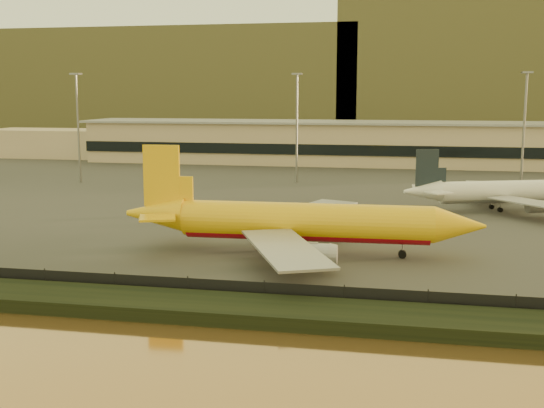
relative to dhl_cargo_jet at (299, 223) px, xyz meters
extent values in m
plane|color=black|center=(-2.09, -8.63, -4.41)|extent=(900.00, 900.00, 0.00)
cube|color=black|center=(-2.09, -25.63, -3.71)|extent=(320.00, 7.00, 1.40)
cube|color=#2D2D2D|center=(-2.09, 86.37, -4.31)|extent=(320.00, 220.00, 0.20)
cube|color=black|center=(-2.09, -21.63, -3.11)|extent=(300.00, 0.05, 2.20)
cube|color=tan|center=(-2.09, 116.37, 1.79)|extent=(160.00, 22.00, 12.00)
cube|color=black|center=(-2.09, 105.17, 0.79)|extent=(160.00, 0.60, 3.00)
cube|color=gray|center=(-2.09, 116.37, 8.09)|extent=(164.00, 24.00, 0.60)
cube|color=tan|center=(-97.09, 120.37, 0.29)|extent=(50.00, 18.00, 9.00)
cylinder|color=slate|center=(-62.09, 61.37, 8.29)|extent=(0.50, 0.50, 25.00)
cube|color=slate|center=(-62.09, 61.37, 20.99)|extent=(2.20, 2.20, 0.40)
cylinder|color=slate|center=(-12.09, 71.37, 8.29)|extent=(0.50, 0.50, 25.00)
cube|color=slate|center=(-12.09, 71.37, 20.99)|extent=(2.20, 2.20, 0.40)
cylinder|color=slate|center=(37.91, 69.37, 8.29)|extent=(0.50, 0.50, 25.00)
cube|color=slate|center=(37.91, 69.37, 20.99)|extent=(2.20, 2.20, 0.40)
cube|color=brown|center=(-142.09, 331.37, 23.09)|extent=(260.00, 160.00, 55.00)
cube|color=brown|center=(87.91, 331.37, 30.59)|extent=(220.00, 160.00, 70.00)
cylinder|color=#EAAE0C|center=(0.86, 0.03, 0.25)|extent=(32.65, 5.80, 4.70)
cylinder|color=#A40914|center=(0.86, 0.03, -0.57)|extent=(31.71, 4.73, 3.66)
cone|color=#EAAE0C|center=(20.26, 0.69, 0.25)|extent=(6.48, 4.91, 4.70)
cone|color=#EAAE0C|center=(-19.45, -0.66, 0.61)|extent=(8.28, 4.97, 4.70)
cube|color=#EAAE0C|center=(-18.54, -0.63, 5.77)|extent=(4.98, 0.54, 8.22)
cube|color=#EAAE0C|center=(-17.80, 4.09, 0.96)|extent=(5.57, 5.54, 0.28)
cube|color=#EAAE0C|center=(-17.48, -5.29, 0.96)|extent=(5.77, 5.73, 0.28)
cube|color=gray|center=(-0.47, 12.50, -0.57)|extent=(12.91, 21.25, 0.28)
cylinder|color=gray|center=(1.89, 9.53, -1.86)|extent=(5.50, 2.76, 2.58)
cube|color=gray|center=(0.38, -12.50, -0.57)|extent=(14.02, 21.13, 0.28)
cylinder|color=gray|center=(2.53, -9.38, -1.86)|extent=(5.50, 2.76, 2.58)
cylinder|color=black|center=(13.27, 0.45, -3.69)|extent=(1.06, 0.86, 1.03)
cylinder|color=slate|center=(13.27, 0.45, -3.15)|extent=(0.18, 0.18, 2.11)
cylinder|color=black|center=(-2.45, -2.20, -3.69)|extent=(1.06, 0.86, 1.03)
cylinder|color=slate|center=(-2.45, -2.20, -3.15)|extent=(0.18, 0.18, 2.11)
cylinder|color=black|center=(-2.60, 2.03, -3.69)|extent=(1.06, 0.86, 1.03)
cylinder|color=slate|center=(-2.60, 2.03, -3.15)|extent=(0.18, 0.18, 2.11)
cylinder|color=silver|center=(31.96, 40.99, -0.67)|extent=(26.45, 12.60, 3.72)
cylinder|color=gray|center=(31.96, 40.99, -1.32)|extent=(25.47, 11.57, 2.90)
cone|color=silver|center=(16.22, 35.31, -0.39)|extent=(7.56, 5.77, 3.72)
cube|color=#19232E|center=(16.91, 35.56, 3.70)|extent=(3.95, 1.67, 6.51)
cube|color=silver|center=(16.35, 39.31, -0.12)|extent=(3.83, 3.65, 0.22)
cube|color=silver|center=(18.88, 32.32, -0.12)|extent=(5.10, 5.07, 0.22)
cube|color=gray|center=(27.78, 50.36, -1.32)|extent=(5.83, 16.92, 0.22)
cylinder|color=gray|center=(30.38, 48.63, -2.35)|extent=(4.89, 3.44, 2.05)
cube|color=gray|center=(34.73, 31.12, -1.32)|extent=(15.05, 15.94, 0.22)
cylinder|color=gray|center=(35.63, 34.11, -2.35)|extent=(4.89, 3.44, 2.05)
cylinder|color=black|center=(29.90, 38.47, -3.80)|extent=(0.99, 0.89, 0.82)
cylinder|color=slate|center=(29.90, 38.47, -3.37)|extent=(0.20, 0.20, 1.67)
cylinder|color=black|center=(28.76, 41.62, -3.80)|extent=(0.99, 0.89, 0.82)
cylinder|color=slate|center=(28.76, 41.62, -3.37)|extent=(0.20, 0.20, 1.67)
cube|color=#EAAE0C|center=(1.64, 20.51, -3.19)|extent=(4.73, 2.56, 2.04)
cube|color=silver|center=(-27.27, 23.19, -3.31)|extent=(4.36, 3.16, 1.79)
camera|label=1|loc=(13.64, -86.04, 16.69)|focal=45.00mm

